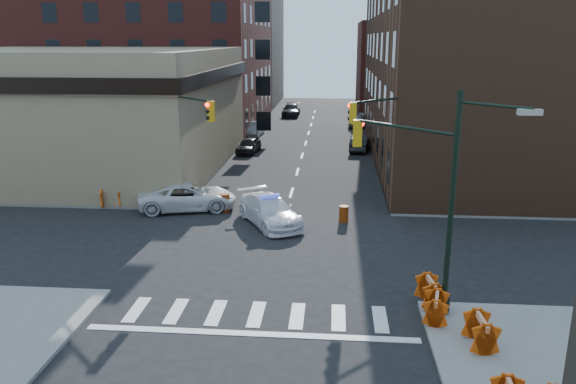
% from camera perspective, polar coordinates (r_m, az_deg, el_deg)
% --- Properties ---
extents(ground, '(140.00, 140.00, 0.00)m').
position_cam_1_polar(ground, '(27.22, -1.27, -5.68)').
color(ground, black).
rests_on(ground, ground).
extents(sidewalk_nw, '(34.00, 54.50, 0.15)m').
position_cam_1_polar(sidewalk_nw, '(64.18, -19.04, 5.84)').
color(sidewalk_nw, gray).
rests_on(sidewalk_nw, ground).
extents(sidewalk_ne, '(34.00, 54.50, 0.15)m').
position_cam_1_polar(sidewalk_ne, '(62.22, 23.81, 5.10)').
color(sidewalk_ne, gray).
rests_on(sidewalk_ne, ground).
extents(bank_building, '(22.00, 22.00, 9.00)m').
position_cam_1_polar(bank_building, '(46.47, -20.58, 7.88)').
color(bank_building, '#887859').
rests_on(bank_building, ground).
extents(apartment_block, '(25.00, 25.00, 24.00)m').
position_cam_1_polar(apartment_block, '(68.65, -13.86, 16.81)').
color(apartment_block, '#5B211D').
rests_on(apartment_block, ground).
extents(commercial_row_ne, '(14.00, 34.00, 14.00)m').
position_cam_1_polar(commercial_row_ne, '(48.94, 17.23, 11.45)').
color(commercial_row_ne, '#4F301F').
rests_on(commercial_row_ne, ground).
extents(filler_nw, '(20.00, 18.00, 16.00)m').
position_cam_1_polar(filler_nw, '(89.26, -7.59, 14.11)').
color(filler_nw, brown).
rests_on(filler_nw, ground).
extents(filler_ne, '(16.00, 16.00, 12.00)m').
position_cam_1_polar(filler_ne, '(84.11, 12.75, 12.43)').
color(filler_ne, '#5B211D').
rests_on(filler_ne, ground).
extents(signal_pole_se, '(5.40, 5.27, 8.00)m').
position_cam_1_polar(signal_pole_se, '(20.67, 13.89, 0.45)').
color(signal_pole_se, black).
rests_on(signal_pole_se, sidewalk_se).
extents(signal_pole_nw, '(3.58, 3.67, 8.00)m').
position_cam_1_polar(signal_pole_nw, '(32.23, -10.76, 5.39)').
color(signal_pole_nw, black).
rests_on(signal_pole_nw, sidewalk_nw).
extents(signal_pole_ne, '(3.67, 3.58, 8.00)m').
position_cam_1_polar(signal_pole_ne, '(31.25, 10.47, 5.09)').
color(signal_pole_ne, black).
rests_on(signal_pole_ne, sidewalk_ne).
extents(tree_ne_near, '(3.00, 3.00, 4.85)m').
position_cam_1_polar(tree_ne_near, '(51.87, 10.11, 8.17)').
color(tree_ne_near, black).
rests_on(tree_ne_near, sidewalk_ne).
extents(tree_ne_far, '(3.00, 3.00, 4.85)m').
position_cam_1_polar(tree_ne_far, '(59.79, 9.43, 9.13)').
color(tree_ne_far, black).
rests_on(tree_ne_far, sidewalk_ne).
extents(police_car, '(4.48, 5.63, 1.53)m').
position_cam_1_polar(police_car, '(30.36, -1.86, -1.91)').
color(police_car, white).
rests_on(police_car, ground).
extents(pickup, '(6.14, 3.90, 1.58)m').
position_cam_1_polar(pickup, '(33.46, -10.16, -0.46)').
color(pickup, silver).
rests_on(pickup, ground).
extents(parked_car_wnear, '(2.05, 4.09, 1.34)m').
position_cam_1_polar(parked_car_wnear, '(49.54, -4.03, 4.74)').
color(parked_car_wnear, black).
rests_on(parked_car_wnear, ground).
extents(parked_car_wfar, '(1.76, 4.34, 1.40)m').
position_cam_1_polar(parked_car_wfar, '(58.55, -3.39, 6.43)').
color(parked_car_wfar, '#92969B').
rests_on(parked_car_wfar, ground).
extents(parked_car_wdeep, '(2.16, 5.31, 1.54)m').
position_cam_1_polar(parked_car_wdeep, '(73.35, 0.32, 8.32)').
color(parked_car_wdeep, black).
rests_on(parked_car_wdeep, ground).
extents(parked_car_enear, '(2.00, 4.38, 1.39)m').
position_cam_1_polar(parked_car_enear, '(50.67, 7.28, 4.92)').
color(parked_car_enear, black).
rests_on(parked_car_enear, ground).
extents(parked_car_efar, '(2.07, 4.68, 1.56)m').
position_cam_1_polar(parked_car_efar, '(65.04, 7.01, 7.31)').
color(parked_car_efar, gray).
rests_on(parked_car_efar, ground).
extents(pedestrian_a, '(0.80, 0.77, 1.84)m').
position_cam_1_polar(pedestrian_a, '(35.54, -14.33, 0.70)').
color(pedestrian_a, black).
rests_on(pedestrian_a, sidewalk_nw).
extents(pedestrian_b, '(1.02, 0.85, 1.91)m').
position_cam_1_polar(pedestrian_b, '(35.81, -20.45, 0.36)').
color(pedestrian_b, black).
rests_on(pedestrian_b, sidewalk_nw).
extents(pedestrian_c, '(1.14, 1.19, 1.99)m').
position_cam_1_polar(pedestrian_c, '(35.36, -16.53, 0.60)').
color(pedestrian_c, '#212832').
rests_on(pedestrian_c, sidewalk_nw).
extents(barrel_road, '(0.66, 0.66, 0.92)m').
position_cam_1_polar(barrel_road, '(30.94, 5.68, -2.24)').
color(barrel_road, '#D54F0A').
rests_on(barrel_road, ground).
extents(barrel_bank, '(0.73, 0.73, 1.08)m').
position_cam_1_polar(barrel_bank, '(32.81, -6.44, -1.08)').
color(barrel_bank, '#E84A0A').
rests_on(barrel_bank, ground).
extents(barricade_se_a, '(0.84, 1.42, 1.01)m').
position_cam_1_polar(barricade_se_a, '(21.90, 14.24, -9.76)').
color(barricade_se_a, '#D36109').
rests_on(barricade_se_a, sidewalk_se).
extents(barricade_se_b, '(0.91, 1.40, 0.97)m').
position_cam_1_polar(barricade_se_b, '(20.76, 14.81, -11.32)').
color(barricade_se_b, '#EF400B').
rests_on(barricade_se_b, sidewalk_se).
extents(barricade_se_c, '(0.76, 1.41, 1.03)m').
position_cam_1_polar(barricade_se_c, '(19.57, 18.98, -13.29)').
color(barricade_se_c, orange).
rests_on(barricade_se_c, sidewalk_se).
extents(barricade_nw_a, '(1.32, 0.87, 0.91)m').
position_cam_1_polar(barricade_nw_a, '(33.57, -11.35, -0.79)').
color(barricade_nw_a, red).
rests_on(barricade_nw_a, sidewalk_nw).
extents(barricade_nw_b, '(1.48, 0.98, 1.02)m').
position_cam_1_polar(barricade_nw_b, '(34.82, -17.52, -0.54)').
color(barricade_nw_b, '#C45909').
rests_on(barricade_nw_b, sidewalk_nw).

